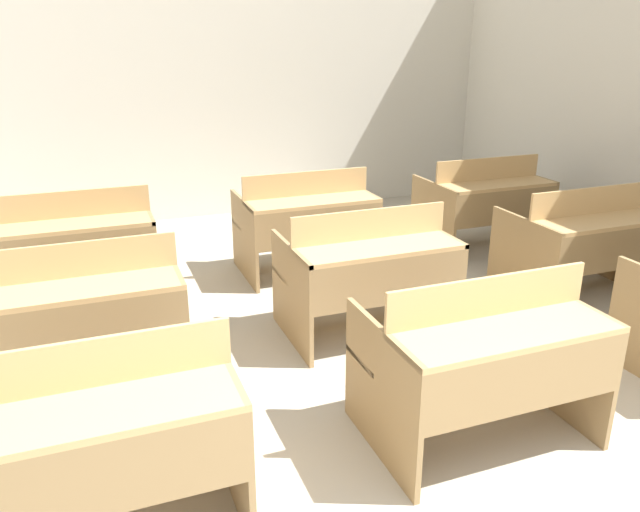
% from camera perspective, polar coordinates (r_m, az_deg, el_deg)
% --- Properties ---
extents(wall_back, '(6.38, 0.06, 3.16)m').
position_cam_1_polar(wall_back, '(6.97, -9.54, 16.48)').
color(wall_back, beige).
rests_on(wall_back, ground_plane).
extents(bench_front_left, '(1.08, 0.77, 0.87)m').
position_cam_1_polar(bench_front_left, '(2.69, -19.66, -15.19)').
color(bench_front_left, '#997A50').
rests_on(bench_front_left, ground_plane).
extents(bench_front_center, '(1.08, 0.77, 0.87)m').
position_cam_1_polar(bench_front_center, '(3.18, 14.60, -8.88)').
color(bench_front_center, '#95764C').
rests_on(bench_front_center, ground_plane).
extents(bench_second_left, '(1.08, 0.77, 0.87)m').
position_cam_1_polar(bench_second_left, '(3.78, -20.85, -4.89)').
color(bench_second_left, '#96784E').
rests_on(bench_second_left, ground_plane).
extents(bench_second_center, '(1.08, 0.77, 0.87)m').
position_cam_1_polar(bench_second_center, '(4.17, 4.41, -1.31)').
color(bench_second_center, '#9A7B51').
rests_on(bench_second_center, ground_plane).
extents(bench_second_right, '(1.08, 0.77, 0.87)m').
position_cam_1_polar(bench_second_right, '(5.13, 23.00, 1.21)').
color(bench_second_right, olive).
rests_on(bench_second_right, ground_plane).
extents(bench_third_left, '(1.08, 0.77, 0.87)m').
position_cam_1_polar(bench_third_left, '(4.97, -21.23, 0.87)').
color(bench_third_left, '#92744A').
rests_on(bench_third_left, ground_plane).
extents(bench_third_center, '(1.08, 0.77, 0.87)m').
position_cam_1_polar(bench_third_center, '(5.26, -1.28, 3.23)').
color(bench_third_center, '#96784D').
rests_on(bench_third_center, ground_plane).
extents(bench_third_right, '(1.08, 0.77, 0.87)m').
position_cam_1_polar(bench_third_right, '(6.04, 14.81, 4.74)').
color(bench_third_right, olive).
rests_on(bench_third_right, ground_plane).
extents(wastepaper_bin, '(0.27, 0.27, 0.39)m').
position_cam_1_polar(wastepaper_bin, '(7.25, 16.43, 4.96)').
color(wastepaper_bin, '#33477A').
rests_on(wastepaper_bin, ground_plane).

